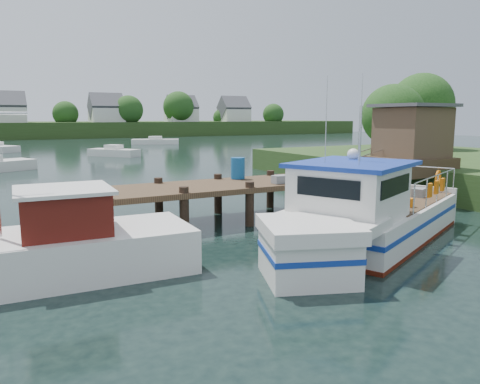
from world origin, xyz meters
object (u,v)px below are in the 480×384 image
lobster_boat (366,217)px  moored_c (330,154)px  work_boat (24,252)px  dock (371,154)px  moored_far (155,141)px  moored_b (114,152)px

lobster_boat → moored_c: bearing=27.8°
lobster_boat → work_boat: size_ratio=1.14×
dock → work_boat: (-14.55, -3.77, -1.52)m
dock → moored_far: dock is taller
moored_b → moored_far: bearing=76.9°
dock → lobster_boat: (-5.29, -5.33, -1.34)m
lobster_boat → moored_far: size_ratio=1.41×
work_boat → moored_b: (10.51, 35.01, -0.30)m
moored_far → moored_b: size_ratio=1.36×
moored_b → lobster_boat: bearing=-75.7°
moored_b → moored_c: (18.00, -11.36, -0.05)m
dock → work_boat: work_boat is taller
lobster_boat → work_boat: (-9.26, 1.56, -0.18)m
work_boat → moored_c: size_ratio=1.29×
lobster_boat → work_boat: lobster_boat is taller
dock → moored_c: dock is taller
lobster_boat → moored_b: bearing=63.3°
moored_far → moored_b: moored_b is taller
moored_far → dock: bearing=-90.7°
moored_c → dock: bearing=-101.2°
dock → lobster_boat: size_ratio=1.68×
lobster_boat → moored_b: size_ratio=1.92×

